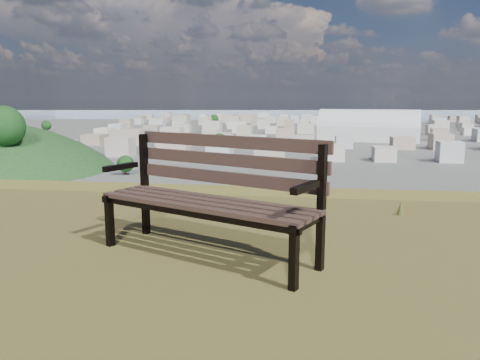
# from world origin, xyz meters

# --- Properties ---
(park_bench) EXTENTS (1.96, 1.33, 0.99)m
(park_bench) POSITION_xyz_m (0.58, 1.61, 25.56)
(park_bench) COLOR #3E2B24
(park_bench) RESTS_ON hilltop_mesa
(arena) EXTENTS (63.64, 36.54, 25.27)m
(arena) POSITION_xyz_m (39.48, 296.87, 5.96)
(arena) COLOR silver
(arena) RESTS_ON ground
(city_blocks) EXTENTS (395.00, 361.00, 7.00)m
(city_blocks) POSITION_xyz_m (0.00, 394.44, 3.50)
(city_blocks) COLOR beige
(city_blocks) RESTS_ON ground
(city_trees) EXTENTS (406.52, 387.20, 9.98)m
(city_trees) POSITION_xyz_m (-26.39, 319.00, 4.83)
(city_trees) COLOR #2F2117
(city_trees) RESTS_ON ground
(bay_water) EXTENTS (2400.00, 700.00, 0.12)m
(bay_water) POSITION_xyz_m (0.00, 900.00, 0.00)
(bay_water) COLOR #8391A7
(bay_water) RESTS_ON ground
(far_hills) EXTENTS (2050.00, 340.00, 60.00)m
(far_hills) POSITION_xyz_m (-60.92, 1402.93, 25.47)
(far_hills) COLOR #8B9DAC
(far_hills) RESTS_ON ground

